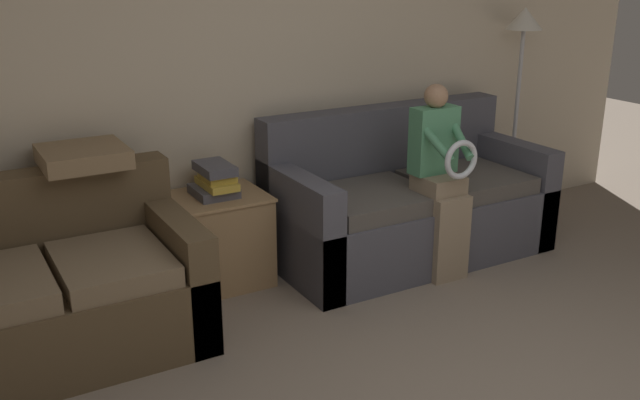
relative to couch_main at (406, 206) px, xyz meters
name	(u,v)px	position (x,y,z in m)	size (l,w,h in m)	color
wall_back	(259,72)	(-0.87, 0.50, 0.92)	(6.80, 0.06, 2.55)	beige
couch_main	(406,206)	(0.00, 0.00, 0.00)	(1.91, 0.90, 1.00)	#4C4C56
couch_side	(52,294)	(-2.39, -0.15, -0.03)	(1.48, 0.92, 0.90)	brown
child_left_seated	(441,175)	(-0.02, -0.38, 0.33)	(0.31, 0.37, 1.24)	gray
side_shelf	(218,238)	(-1.32, 0.19, -0.05)	(0.60, 0.51, 0.59)	#9E7A51
book_stack	(215,181)	(-1.32, 0.19, 0.33)	(0.25, 0.32, 0.20)	#4C4C56
floor_lamp	(522,50)	(1.23, 0.26, 0.96)	(0.28, 0.28, 1.63)	#2D2B28
throw_pillow	(83,156)	(-2.09, 0.17, 0.60)	(0.45, 0.45, 0.10)	#846B4C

